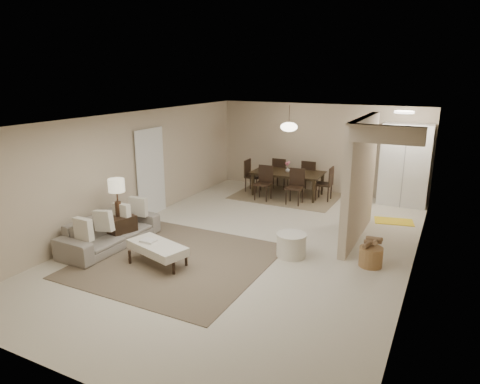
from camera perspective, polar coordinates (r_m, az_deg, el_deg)
The scene contains 22 objects.
floor at distance 8.69m, azimuth 1.62°, elevation -6.85°, with size 9.00×9.00×0.00m, color beige.
ceiling at distance 8.08m, azimuth 1.76°, elevation 9.78°, with size 9.00×9.00×0.00m, color white.
back_wall at distance 12.43m, azimuth 10.59°, elevation 5.74°, with size 6.00×6.00×0.00m, color #C3B094.
left_wall at distance 9.91m, azimuth -14.23°, elevation 3.06°, with size 9.00×9.00×0.00m, color #C3B094.
right_wall at distance 7.58m, azimuth 22.70°, elevation -1.48°, with size 9.00×9.00×0.00m, color #C3B094.
partition at distance 8.92m, azimuth 15.71°, elevation 1.60°, with size 0.15×2.50×2.50m, color #C3B094.
doorway at distance 10.39m, azimuth -11.88°, elevation 2.47°, with size 0.04×0.90×2.04m, color black.
pantry_cabinet at distance 11.70m, azimuth 21.14°, elevation 3.35°, with size 1.20×0.55×2.10m, color white.
flush_light at distance 10.57m, azimuth 21.05°, elevation 9.92°, with size 0.44×0.44×0.05m, color white.
living_rug at distance 8.00m, azimuth -8.39°, elevation -9.02°, with size 3.20×3.20×0.01m, color brown.
sofa at distance 8.84m, azimuth -16.91°, elevation -5.02°, with size 0.82×2.10×0.61m, color gray.
ottoman_bench at distance 7.77m, azimuth -10.98°, elevation -7.34°, with size 1.24×0.82×0.41m.
side_table at distance 8.96m, azimuth -15.72°, elevation -4.80°, with size 0.52×0.52×0.57m, color black.
table_lamp at distance 8.71m, azimuth -16.13°, elevation 0.43°, with size 0.32×0.32×0.76m.
round_pouf at distance 8.08m, azimuth 6.85°, elevation -7.05°, with size 0.56×0.56×0.44m, color beige.
wicker_basket at distance 8.00m, azimuth 17.04°, elevation -8.26°, with size 0.41×0.41×0.35m, color olive.
dining_rug at distance 12.07m, azimuth 6.26°, elevation -0.44°, with size 2.80×2.10×0.01m, color #897755.
dining_table at distance 11.98m, azimuth 6.31°, elevation 1.09°, with size 1.93×1.07×0.68m, color black.
dining_chairs at distance 11.95m, azimuth 6.33°, elevation 1.66°, with size 2.49×1.82×0.93m.
vase at distance 11.89m, azimuth 6.37°, elevation 2.98°, with size 0.13×0.13×0.13m, color silver.
yellow_mat at distance 10.53m, azimuth 19.83°, elevation -3.70°, with size 0.85×0.52×0.01m, color yellow.
pendant_light at distance 11.69m, azimuth 6.54°, elevation 8.62°, with size 0.46×0.46×0.71m.
Camera 1 is at (3.40, -7.28, 3.31)m, focal length 32.00 mm.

